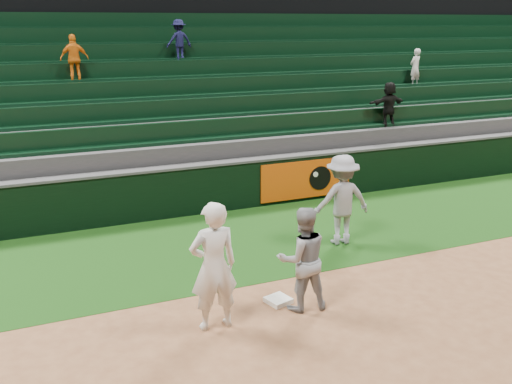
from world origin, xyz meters
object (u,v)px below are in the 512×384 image
(first_baseman, at_px, (214,266))
(first_base, at_px, (278,300))
(base_coach, at_px, (342,200))
(baserunner, at_px, (302,259))

(first_baseman, bearing_deg, first_base, -165.25)
(first_base, height_order, base_coach, base_coach)
(baserunner, bearing_deg, first_base, -41.51)
(first_baseman, distance_m, baserunner, 1.53)
(first_base, xyz_separation_m, first_baseman, (-1.25, -0.34, 0.98))
(baserunner, distance_m, base_coach, 3.09)
(first_base, xyz_separation_m, baserunner, (0.27, -0.32, 0.84))
(first_base, distance_m, first_baseman, 1.63)
(baserunner, relative_size, base_coach, 0.91)
(first_base, bearing_deg, baserunner, -49.25)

